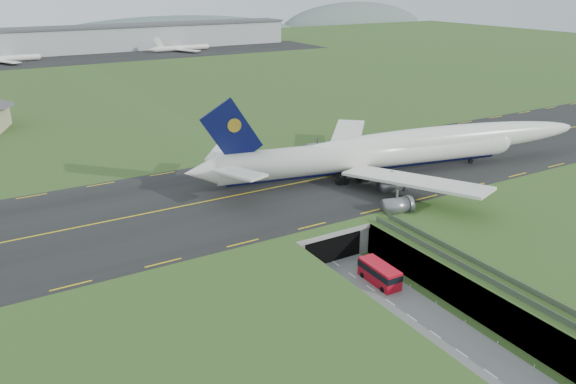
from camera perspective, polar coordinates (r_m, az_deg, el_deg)
ground at (r=97.47m, az=7.28°, el=-9.01°), size 900.00×900.00×0.00m
airfield_deck at (r=96.02m, az=7.36°, el=-7.45°), size 800.00×800.00×6.00m
trench_road at (r=92.49m, az=10.14°, el=-10.88°), size 12.00×75.00×0.20m
taxiway at (r=120.00m, az=-2.16°, el=0.27°), size 800.00×44.00×0.18m
tunnel_portal at (r=108.06m, az=1.98°, el=-3.72°), size 17.00×22.30×6.00m
guideway at (r=90.22m, az=20.61°, el=-9.03°), size 3.00×53.00×7.05m
jumbo_jet at (r=130.94m, az=10.95°, el=4.22°), size 98.22×61.73×20.83m
shuttle_tram at (r=96.54m, az=9.28°, el=-8.18°), size 3.36×8.37×3.37m
cargo_terminal at (r=370.89m, az=-22.82°, el=13.98°), size 320.00×67.00×15.60m
distant_hills at (r=512.45m, az=-17.58°, el=14.06°), size 700.00×91.00×60.00m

